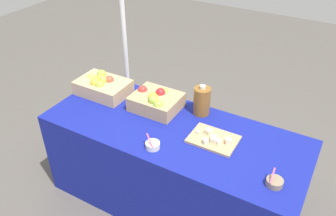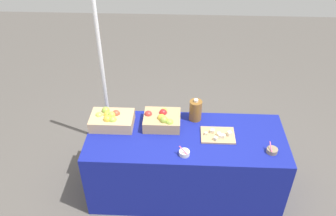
% 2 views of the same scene
% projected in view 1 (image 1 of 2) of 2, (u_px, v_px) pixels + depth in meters
% --- Properties ---
extents(ground_plane, '(10.00, 10.00, 0.00)m').
position_uv_depth(ground_plane, '(173.00, 200.00, 2.89)').
color(ground_plane, '#56514C').
extents(table, '(1.90, 0.76, 0.74)m').
position_uv_depth(table, '(173.00, 167.00, 2.68)').
color(table, navy).
rests_on(table, ground_plane).
extents(apple_crate_left, '(0.42, 0.28, 0.16)m').
position_uv_depth(apple_crate_left, '(103.00, 86.00, 2.84)').
color(apple_crate_left, tan).
rests_on(apple_crate_left, table).
extents(apple_crate_middle, '(0.36, 0.30, 0.16)m').
position_uv_depth(apple_crate_middle, '(156.00, 101.00, 2.65)').
color(apple_crate_middle, tan).
rests_on(apple_crate_middle, table).
extents(cutting_board_front, '(0.32, 0.24, 0.06)m').
position_uv_depth(cutting_board_front, '(213.00, 139.00, 2.36)').
color(cutting_board_front, tan).
rests_on(cutting_board_front, table).
extents(sample_bowl_near, '(0.10, 0.10, 0.10)m').
position_uv_depth(sample_bowl_near, '(153.00, 145.00, 2.29)').
color(sample_bowl_near, silver).
rests_on(sample_bowl_near, table).
extents(sample_bowl_mid, '(0.10, 0.10, 0.09)m').
position_uv_depth(sample_bowl_mid, '(275.00, 182.00, 2.02)').
color(sample_bowl_mid, gray).
rests_on(sample_bowl_mid, table).
extents(cider_jug, '(0.13, 0.13, 0.24)m').
position_uv_depth(cider_jug, '(202.00, 101.00, 2.58)').
color(cider_jug, brown).
rests_on(cider_jug, table).
extents(tent_pole, '(0.04, 0.04, 1.91)m').
position_uv_depth(tent_pole, '(125.00, 40.00, 3.25)').
color(tent_pole, white).
rests_on(tent_pole, ground_plane).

